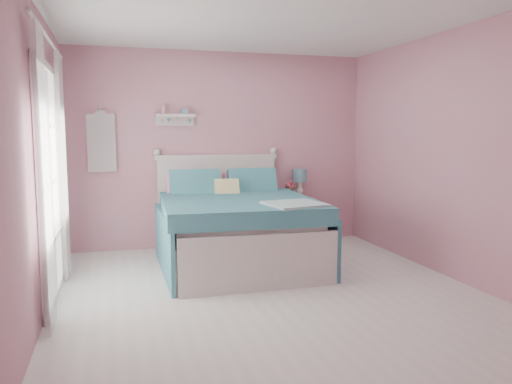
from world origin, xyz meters
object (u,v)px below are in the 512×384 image
vase (291,193)px  table_lamp (300,178)px  teacup (297,197)px  bed (235,229)px  nightstand (297,221)px

vase → table_lamp: bearing=28.0°
table_lamp → vase: 0.27m
teacup → bed: bearing=-146.4°
table_lamp → vase: bearing=-152.0°
nightstand → teacup: 0.38m
vase → teacup: vase is taller
nightstand → teacup: bearing=-108.6°
vase → bed: bearing=-139.7°
table_lamp → nightstand: bearing=-128.4°
bed → nightstand: 1.37m
bed → vase: (0.99, 0.84, 0.29)m
bed → nightstand: bearing=40.4°
vase → nightstand: bearing=-4.5°
nightstand → table_lamp: 0.60m
table_lamp → vase: (-0.17, -0.09, -0.20)m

